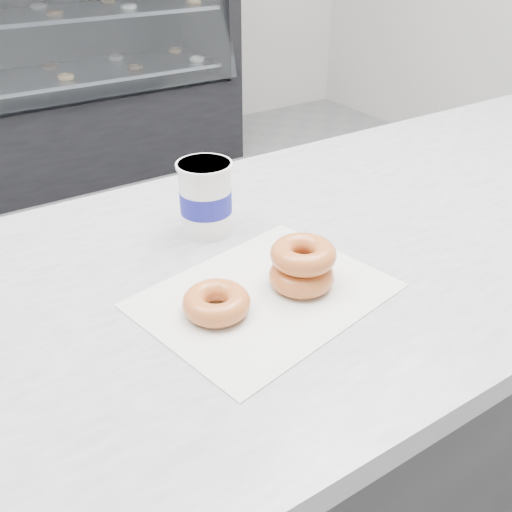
{
  "coord_description": "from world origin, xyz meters",
  "views": [
    {
      "loc": [
        -0.65,
        -1.24,
        1.37
      ],
      "look_at": [
        -0.25,
        -0.63,
        0.93
      ],
      "focal_mm": 40.0,
      "sensor_mm": 36.0,
      "label": 1
    }
  ],
  "objects_px": {
    "counter": "(346,406)",
    "coffee_cup": "(206,197)",
    "donut_single": "(216,303)",
    "donut_stack": "(302,265)",
    "display_case": "(24,96)"
  },
  "relations": [
    {
      "from": "counter",
      "to": "coffee_cup",
      "type": "relative_size",
      "value": 24.62
    },
    {
      "from": "counter",
      "to": "donut_single",
      "type": "bearing_deg",
      "value": -166.77
    },
    {
      "from": "donut_single",
      "to": "coffee_cup",
      "type": "distance_m",
      "value": 0.24
    },
    {
      "from": "donut_single",
      "to": "donut_stack",
      "type": "relative_size",
      "value": 0.69
    },
    {
      "from": "donut_single",
      "to": "display_case",
      "type": "bearing_deg",
      "value": 82.86
    },
    {
      "from": "donut_single",
      "to": "donut_stack",
      "type": "height_order",
      "value": "donut_stack"
    },
    {
      "from": "donut_single",
      "to": "coffee_cup",
      "type": "bearing_deg",
      "value": 64.16
    },
    {
      "from": "counter",
      "to": "donut_single",
      "type": "height_order",
      "value": "donut_single"
    },
    {
      "from": "display_case",
      "to": "donut_single",
      "type": "height_order",
      "value": "display_case"
    },
    {
      "from": "coffee_cup",
      "to": "counter",
      "type": "bearing_deg",
      "value": -50.26
    },
    {
      "from": "counter",
      "to": "coffee_cup",
      "type": "bearing_deg",
      "value": 151.75
    },
    {
      "from": "donut_single",
      "to": "donut_stack",
      "type": "distance_m",
      "value": 0.14
    },
    {
      "from": "counter",
      "to": "display_case",
      "type": "height_order",
      "value": "display_case"
    },
    {
      "from": "counter",
      "to": "coffee_cup",
      "type": "distance_m",
      "value": 0.58
    },
    {
      "from": "display_case",
      "to": "donut_stack",
      "type": "distance_m",
      "value": 2.86
    }
  ]
}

